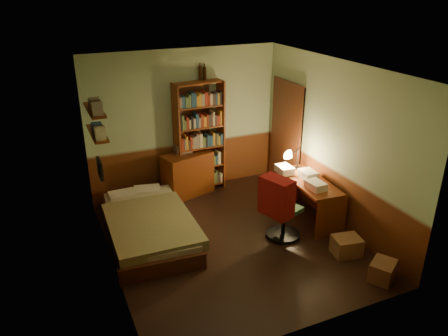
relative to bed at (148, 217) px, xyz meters
name	(u,v)px	position (x,y,z in m)	size (l,w,h in m)	color
floor	(231,241)	(1.10, -0.63, -0.33)	(3.50, 4.00, 0.02)	black
ceiling	(232,67)	(1.10, -0.63, 2.29)	(3.50, 4.00, 0.02)	silver
wall_back	(185,122)	(1.10, 1.38, 0.98)	(3.50, 0.02, 2.60)	#9BB790
wall_left	(104,183)	(-0.66, -0.63, 0.98)	(0.02, 4.00, 2.60)	#9BB790
wall_right	(334,144)	(2.86, -0.63, 0.98)	(0.02, 4.00, 2.60)	#9BB790
wall_front	(313,230)	(1.10, -2.64, 0.98)	(3.50, 0.02, 2.60)	#9BB790
doorway	(287,137)	(2.82, 0.67, 0.68)	(0.06, 0.90, 2.00)	black
door_trim	(285,138)	(2.79, 0.67, 0.68)	(0.02, 0.98, 2.08)	#3F1E0F
bed	(148,217)	(0.00, 0.00, 0.00)	(1.16, 2.18, 0.65)	olive
dresser	(188,174)	(1.04, 1.14, 0.07)	(0.89, 0.44, 0.79)	#61290F
mini_stereo	(183,148)	(1.01, 1.26, 0.55)	(0.30, 0.23, 0.16)	#B2B2B7
bookshelf	(199,138)	(1.32, 1.22, 0.70)	(0.88, 0.27, 2.04)	#61290F
bottle_left	(200,73)	(1.41, 1.33, 1.84)	(0.06, 0.06, 0.24)	black
bottle_right	(205,73)	(1.49, 1.33, 1.83)	(0.06, 0.06, 0.22)	black
desk	(308,200)	(2.54, -0.52, 0.02)	(0.53, 1.29, 0.69)	#61290F
paper_stack	(284,169)	(2.33, -0.09, 0.43)	(0.22, 0.31, 0.12)	silver
desk_lamp	(298,154)	(2.62, -0.03, 0.62)	(0.16, 0.16, 0.52)	black
office_chair	(284,207)	(1.89, -0.84, 0.18)	(0.50, 0.44, 1.00)	#2C5C39
red_jacket	(265,156)	(1.64, -0.62, 0.97)	(0.27, 0.49, 0.58)	maroon
wall_shelf_lower	(97,133)	(-0.54, 0.47, 1.28)	(0.20, 0.90, 0.03)	#61290F
wall_shelf_upper	(94,110)	(-0.54, 0.47, 1.63)	(0.20, 0.90, 0.03)	#61290F
framed_picture	(100,169)	(-0.62, -0.03, 0.93)	(0.04, 0.32, 0.26)	black
cardboard_box_a	(383,271)	(2.54, -2.29, -0.19)	(0.35, 0.28, 0.27)	brown
cardboard_box_b	(346,246)	(2.48, -1.62, -0.19)	(0.38, 0.32, 0.27)	brown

